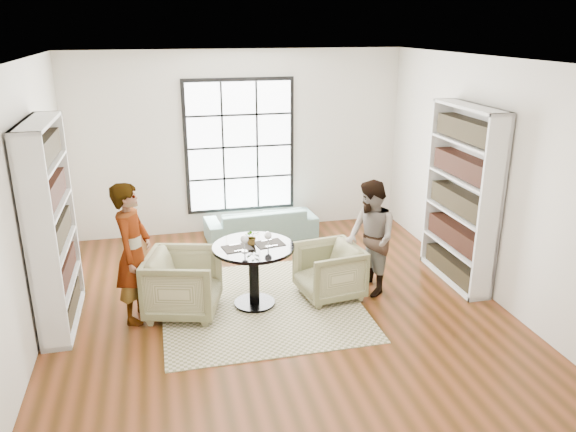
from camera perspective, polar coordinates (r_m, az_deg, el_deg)
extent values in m
plane|color=brown|center=(7.10, -0.93, -9.40)|extent=(6.00, 6.00, 0.00)
plane|color=silver|center=(9.39, -4.95, 7.40)|extent=(5.50, 0.00, 5.50)
plane|color=silver|center=(6.54, -25.24, 0.46)|extent=(0.00, 6.00, 6.00)
plane|color=silver|center=(7.58, 19.81, 3.51)|extent=(0.00, 6.00, 6.00)
plane|color=silver|center=(3.86, 8.74, -10.33)|extent=(5.50, 0.00, 5.50)
plane|color=white|center=(6.26, -1.08, 15.54)|extent=(6.00, 6.00, 0.00)
cube|color=black|center=(9.38, -4.92, 7.08)|extent=(1.82, 0.06, 2.22)
cube|color=white|center=(9.34, -4.89, 7.03)|extent=(1.70, 0.02, 2.10)
cube|color=#BDAD8E|center=(7.20, -2.72, -8.93)|extent=(2.47, 2.47, 0.01)
cylinder|color=black|center=(7.20, -3.41, -8.82)|extent=(0.51, 0.51, 0.04)
cylinder|color=black|center=(7.04, -3.47, -6.14)|extent=(0.13, 0.13, 0.72)
cylinder|color=black|center=(6.88, -3.53, -3.19)|extent=(1.01, 1.01, 0.04)
imported|color=gray|center=(9.24, -2.77, -0.73)|extent=(1.84, 0.82, 0.52)
imported|color=tan|center=(6.96, -10.57, -6.77)|extent=(1.05, 1.03, 0.78)
imported|color=#C0B589|center=(7.29, 4.19, -5.61)|extent=(0.86, 0.85, 0.70)
imported|color=gray|center=(6.78, -15.45, -3.64)|extent=(0.57, 0.71, 1.69)
imported|color=gray|center=(7.30, 8.40, -2.26)|extent=(0.63, 0.78, 1.51)
cube|color=black|center=(6.81, -5.18, -3.25)|extent=(0.38, 0.32, 0.01)
cube|color=black|center=(6.92, -1.91, -2.81)|extent=(0.38, 0.32, 0.01)
cylinder|color=silver|center=(6.70, -4.41, -3.60)|extent=(0.08, 0.08, 0.01)
cylinder|color=silver|center=(6.68, -4.42, -3.11)|extent=(0.01, 0.01, 0.12)
sphere|color=maroon|center=(6.65, -4.44, -2.36)|extent=(0.09, 0.09, 0.09)
ellipsoid|color=white|center=(6.65, -4.44, -2.36)|extent=(0.10, 0.10, 0.11)
cylinder|color=silver|center=(6.83, -2.03, -3.11)|extent=(0.07, 0.07, 0.01)
cylinder|color=silver|center=(6.81, -2.04, -2.67)|extent=(0.01, 0.01, 0.11)
sphere|color=maroon|center=(6.78, -2.05, -1.99)|extent=(0.09, 0.09, 0.09)
ellipsoid|color=white|center=(6.78, -2.05, -1.99)|extent=(0.09, 0.09, 0.10)
imported|color=gray|center=(6.88, -3.70, -2.11)|extent=(0.19, 0.16, 0.20)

